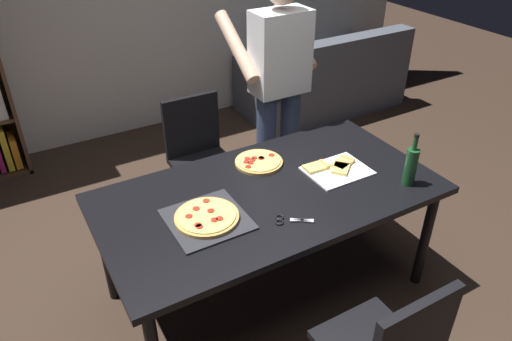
{
  "coord_description": "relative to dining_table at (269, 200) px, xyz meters",
  "views": [
    {
      "loc": [
        -1.16,
        -1.86,
        2.27
      ],
      "look_at": [
        0.0,
        0.15,
        0.8
      ],
      "focal_mm": 33.88,
      "sensor_mm": 36.0,
      "label": 1
    }
  ],
  "objects": [
    {
      "name": "couch",
      "position": [
        1.9,
        1.99,
        -0.38
      ],
      "size": [
        1.71,
        0.87,
        0.85
      ],
      "color": "#4C515B",
      "rests_on": "ground_plane"
    },
    {
      "name": "ground_plane",
      "position": [
        0.0,
        0.0,
        -0.68
      ],
      "size": [
        12.0,
        12.0,
        0.0
      ],
      "primitive_type": "plane",
      "color": "#38281E"
    },
    {
      "name": "kitchen_scissors",
      "position": [
        -0.06,
        -0.27,
        0.07
      ],
      "size": [
        0.19,
        0.15,
        0.01
      ],
      "color": "silver",
      "rests_on": "dining_table"
    },
    {
      "name": "dining_table",
      "position": [
        0.0,
        0.0,
        0.0
      ],
      "size": [
        1.88,
        1.0,
        0.75
      ],
      "color": "black",
      "rests_on": "ground_plane"
    },
    {
      "name": "pepperoni_pizza_on_tray",
      "position": [
        -0.41,
        -0.06,
        0.08
      ],
      "size": [
        0.39,
        0.39,
        0.04
      ],
      "color": "#2D2D33",
      "rests_on": "dining_table"
    },
    {
      "name": "pizza_slices_on_towel",
      "position": [
        0.45,
        -0.01,
        0.08
      ],
      "size": [
        0.36,
        0.28,
        0.03
      ],
      "color": "white",
      "rests_on": "dining_table"
    },
    {
      "name": "wine_bottle",
      "position": [
        0.71,
        -0.33,
        0.18
      ],
      "size": [
        0.07,
        0.07,
        0.32
      ],
      "color": "#194723",
      "rests_on": "dining_table"
    },
    {
      "name": "chair_far_side",
      "position": [
        0.0,
        0.98,
        -0.17
      ],
      "size": [
        0.42,
        0.42,
        0.9
      ],
      "color": "black",
      "rests_on": "ground_plane"
    },
    {
      "name": "person_serving_pizza",
      "position": [
        0.53,
        0.76,
        0.31
      ],
      "size": [
        0.55,
        0.54,
        1.75
      ],
      "color": "#38476B",
      "rests_on": "ground_plane"
    },
    {
      "name": "second_pizza_plain",
      "position": [
        0.09,
        0.28,
        0.08
      ],
      "size": [
        0.29,
        0.29,
        0.03
      ],
      "color": "tan",
      "rests_on": "dining_table"
    }
  ]
}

